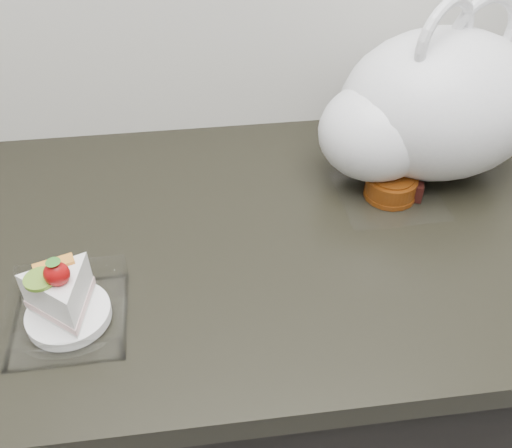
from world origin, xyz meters
TOP-DOWN VIEW (x-y plane):
  - counter at (0.00, 1.69)m, footprint 2.04×0.64m
  - cake_tray at (-0.32, 1.54)m, footprint 0.15×0.15m
  - mooncake_wrap at (0.18, 1.74)m, footprint 0.17×0.16m
  - plastic_bag at (0.24, 1.81)m, footprint 0.43×0.37m

SIDE VIEW (x-z plane):
  - counter at x=0.00m, z-range 0.00..0.90m
  - mooncake_wrap at x=0.18m, z-range 0.90..0.94m
  - cake_tray at x=-0.32m, z-range 0.87..0.99m
  - plastic_bag at x=0.24m, z-range 0.87..1.17m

